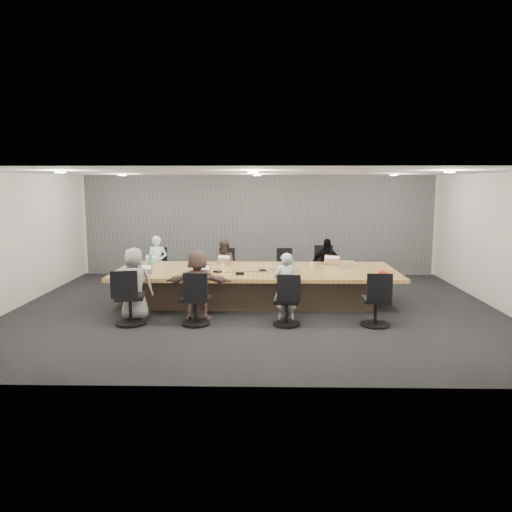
{
  "coord_description": "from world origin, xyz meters",
  "views": [
    {
      "loc": [
        0.22,
        -10.09,
        2.6
      ],
      "look_at": [
        0.0,
        0.4,
        1.05
      ],
      "focal_mm": 35.0,
      "sensor_mm": 36.0,
      "label": 1
    }
  ],
  "objects_px": {
    "person_0": "(157,263)",
    "stapler": "(240,274)",
    "laptop_1": "(224,263)",
    "person_3": "(326,264)",
    "chair_3": "(324,270)",
    "laptop_4": "(142,276)",
    "bottle_clear": "(203,262)",
    "laptop_0": "(152,263)",
    "person_4": "(135,284)",
    "snack_packet": "(383,272)",
    "chair_7": "(376,304)",
    "chair_6": "(287,305)",
    "person_6": "(286,287)",
    "laptop_3": "(329,263)",
    "laptop_5": "(201,276)",
    "chair_5": "(195,303)",
    "conference_table": "(256,285)",
    "chair_2": "(284,273)",
    "chair_0": "(161,272)",
    "laptop_6": "(285,276)",
    "mug_brown": "(131,269)",
    "bottle_green_left": "(150,261)",
    "canvas_bag": "(347,265)",
    "chair_1": "(227,272)",
    "person_5": "(198,285)",
    "person_1": "(226,265)",
    "chair_4": "(130,301)",
    "bottle_green_right": "(292,265)"
  },
  "relations": [
    {
      "from": "person_6",
      "to": "mug_brown",
      "type": "bearing_deg",
      "value": -16.93
    },
    {
      "from": "laptop_3",
      "to": "laptop_1",
      "type": "bearing_deg",
      "value": 14.99
    },
    {
      "from": "person_6",
      "to": "bottle_clear",
      "type": "bearing_deg",
      "value": -41.21
    },
    {
      "from": "chair_6",
      "to": "person_3",
      "type": "xyz_separation_m",
      "value": [
        1.08,
        3.05,
        0.25
      ]
    },
    {
      "from": "chair_1",
      "to": "person_5",
      "type": "bearing_deg",
      "value": 85.48
    },
    {
      "from": "chair_5",
      "to": "bottle_clear",
      "type": "bearing_deg",
      "value": 102.43
    },
    {
      "from": "chair_4",
      "to": "person_4",
      "type": "relative_size",
      "value": 0.63
    },
    {
      "from": "chair_2",
      "to": "mug_brown",
      "type": "height_order",
      "value": "mug_brown"
    },
    {
      "from": "bottle_green_right",
      "to": "snack_packet",
      "type": "bearing_deg",
      "value": -4.26
    },
    {
      "from": "person_5",
      "to": "person_3",
      "type": "bearing_deg",
      "value": -134.13
    },
    {
      "from": "chair_6",
      "to": "laptop_0",
      "type": "relative_size",
      "value": 2.7
    },
    {
      "from": "laptop_4",
      "to": "bottle_clear",
      "type": "height_order",
      "value": "bottle_clear"
    },
    {
      "from": "chair_7",
      "to": "person_5",
      "type": "distance_m",
      "value": 3.32
    },
    {
      "from": "laptop_3",
      "to": "bottle_green_left",
      "type": "height_order",
      "value": "bottle_green_left"
    },
    {
      "from": "chair_3",
      "to": "laptop_4",
      "type": "relative_size",
      "value": 2.91
    },
    {
      "from": "laptop_5",
      "to": "chair_5",
      "type": "bearing_deg",
      "value": -90.43
    },
    {
      "from": "person_3",
      "to": "laptop_6",
      "type": "bearing_deg",
      "value": -106.58
    },
    {
      "from": "laptop_5",
      "to": "person_1",
      "type": "bearing_deg",
      "value": 81.41
    },
    {
      "from": "chair_5",
      "to": "chair_0",
      "type": "bearing_deg",
      "value": 121.38
    },
    {
      "from": "laptop_0",
      "to": "person_4",
      "type": "distance_m",
      "value": 2.16
    },
    {
      "from": "snack_packet",
      "to": "person_1",
      "type": "bearing_deg",
      "value": 153.7
    },
    {
      "from": "laptop_0",
      "to": "laptop_5",
      "type": "distance_m",
      "value": 2.1
    },
    {
      "from": "laptop_1",
      "to": "person_3",
      "type": "xyz_separation_m",
      "value": [
        2.45,
        0.55,
        -0.12
      ]
    },
    {
      "from": "conference_table",
      "to": "bottle_green_left",
      "type": "relative_size",
      "value": 21.5
    },
    {
      "from": "person_1",
      "to": "mug_brown",
      "type": "relative_size",
      "value": 11.62
    },
    {
      "from": "chair_3",
      "to": "snack_packet",
      "type": "distance_m",
      "value": 2.29
    },
    {
      "from": "laptop_3",
      "to": "bottle_clear",
      "type": "bearing_deg",
      "value": 25.23
    },
    {
      "from": "canvas_bag",
      "to": "snack_packet",
      "type": "distance_m",
      "value": 0.86
    },
    {
      "from": "person_6",
      "to": "laptop_3",
      "type": "bearing_deg",
      "value": -115.21
    },
    {
      "from": "laptop_1",
      "to": "snack_packet",
      "type": "relative_size",
      "value": 1.74
    },
    {
      "from": "laptop_3",
      "to": "stapler",
      "type": "bearing_deg",
      "value": 51.19
    },
    {
      "from": "chair_6",
      "to": "snack_packet",
      "type": "relative_size",
      "value": 4.64
    },
    {
      "from": "person_6",
      "to": "chair_0",
      "type": "bearing_deg",
      "value": -43.67
    },
    {
      "from": "chair_4",
      "to": "snack_packet",
      "type": "xyz_separation_m",
      "value": [
        4.94,
        1.36,
        0.32
      ]
    },
    {
      "from": "conference_table",
      "to": "snack_packet",
      "type": "height_order",
      "value": "snack_packet"
    },
    {
      "from": "laptop_4",
      "to": "laptop_6",
      "type": "height_order",
      "value": "same"
    },
    {
      "from": "stapler",
      "to": "person_4",
      "type": "bearing_deg",
      "value": -171.94
    },
    {
      "from": "chair_0",
      "to": "laptop_4",
      "type": "relative_size",
      "value": 2.55
    },
    {
      "from": "chair_7",
      "to": "laptop_4",
      "type": "relative_size",
      "value": 2.8
    },
    {
      "from": "conference_table",
      "to": "chair_2",
      "type": "bearing_deg",
      "value": 68.99
    },
    {
      "from": "laptop_5",
      "to": "person_3",
      "type": "bearing_deg",
      "value": 37.53
    },
    {
      "from": "chair_3",
      "to": "laptop_6",
      "type": "relative_size",
      "value": 2.61
    },
    {
      "from": "chair_2",
      "to": "laptop_3",
      "type": "bearing_deg",
      "value": 132.16
    },
    {
      "from": "conference_table",
      "to": "laptop_4",
      "type": "bearing_deg",
      "value": -160.71
    },
    {
      "from": "laptop_6",
      "to": "stapler",
      "type": "xyz_separation_m",
      "value": [
        -0.91,
        0.14,
        0.02
      ]
    },
    {
      "from": "laptop_4",
      "to": "snack_packet",
      "type": "xyz_separation_m",
      "value": [
        4.94,
        0.46,
        0.01
      ]
    },
    {
      "from": "chair_3",
      "to": "stapler",
      "type": "distance_m",
      "value": 3.11
    },
    {
      "from": "person_0",
      "to": "stapler",
      "type": "distance_m",
      "value": 2.92
    },
    {
      "from": "conference_table",
      "to": "person_4",
      "type": "height_order",
      "value": "person_4"
    },
    {
      "from": "conference_table",
      "to": "laptop_5",
      "type": "height_order",
      "value": "laptop_5"
    }
  ]
}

